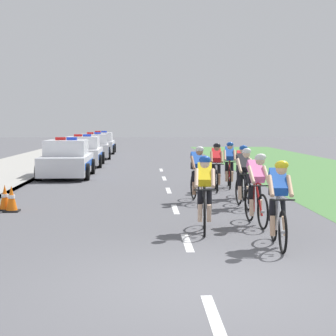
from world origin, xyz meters
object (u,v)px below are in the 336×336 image
police_car_nearest (67,160)px  police_car_furthest (101,144)px  cyclist_sixth (242,171)px  traffic_cone_mid (12,199)px  cyclist_third (256,188)px  cyclist_second (205,192)px  cyclist_fifth (197,173)px  police_car_second (83,152)px  cyclist_lead (279,202)px  cyclist_seventh (229,164)px  cyclist_fourth (244,177)px  cyclist_eighth (216,166)px  police_car_third (94,147)px  traffic_cone_near (5,198)px

police_car_nearest → police_car_furthest: bearing=90.0°
cyclist_sixth → traffic_cone_mid: 6.46m
cyclist_third → cyclist_sixth: (0.45, 4.40, 0.00)m
cyclist_second → police_car_furthest: (-4.26, 29.79, -0.11)m
cyclist_sixth → police_car_furthest: 25.39m
cyclist_fifth → traffic_cone_mid: cyclist_fifth is taller
police_car_second → traffic_cone_mid: bearing=-90.5°
police_car_furthest → cyclist_third: bearing=-79.4°
cyclist_lead → police_car_second: (-5.38, 19.19, -0.11)m
police_car_furthest → traffic_cone_mid: size_ratio=6.92×
cyclist_seventh → cyclist_fourth: bearing=-93.9°
cyclist_seventh → police_car_second: 11.57m
cyclist_eighth → traffic_cone_mid: size_ratio=2.69×
cyclist_sixth → police_car_furthest: size_ratio=0.39×
cyclist_seventh → cyclist_eighth: (-0.56, -0.99, 0.00)m
cyclist_second → cyclist_fourth: same height
police_car_nearest → traffic_cone_mid: (-0.14, -8.92, -0.37)m
cyclist_third → cyclist_sixth: 4.42m
cyclist_third → police_car_furthest: police_car_furthest is taller
cyclist_sixth → police_car_third: bearing=107.2°
cyclist_second → cyclist_sixth: (1.61, 5.09, 0.00)m
cyclist_third → police_car_nearest: police_car_nearest is taller
cyclist_eighth → traffic_cone_near: size_ratio=2.69×
police_car_nearest → police_car_second: 6.03m
cyclist_third → cyclist_eighth: 6.11m
cyclist_sixth → cyclist_eighth: 1.79m
cyclist_seventh → traffic_cone_mid: bearing=-140.4°
cyclist_second → cyclist_fourth: size_ratio=1.00×
cyclist_fifth → police_car_nearest: police_car_nearest is taller
cyclist_fifth → cyclist_eighth: same height
cyclist_third → cyclist_seventh: bearing=86.1°
cyclist_eighth → cyclist_second: bearing=-99.1°
cyclist_seventh → cyclist_second: bearing=-101.9°
cyclist_fifth → police_car_second: (-4.52, 13.41, -0.11)m
cyclist_second → police_car_nearest: 12.46m
police_car_furthest → cyclist_fourth: bearing=-78.1°
cyclist_second → cyclist_fourth: (1.34, 3.25, 0.00)m
police_car_nearest → cyclist_fourth: bearing=-56.5°
police_car_third → traffic_cone_mid: police_car_third is taller
cyclist_sixth → police_car_furthest: police_car_furthest is taller
cyclist_sixth → police_car_furthest: bearing=103.4°
police_car_nearest → police_car_third: same height
cyclist_sixth → traffic_cone_mid: size_ratio=2.69×
police_car_nearest → police_car_furthest: size_ratio=1.00×
cyclist_second → police_car_second: (-4.26, 17.73, -0.11)m
police_car_third → cyclist_fifth: bearing=-77.1°
police_car_third → cyclist_third: bearing=-76.9°
police_car_nearest → cyclist_lead: bearing=-67.7°
police_car_third → traffic_cone_mid: bearing=-90.4°
cyclist_fifth → police_car_second: size_ratio=0.39×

